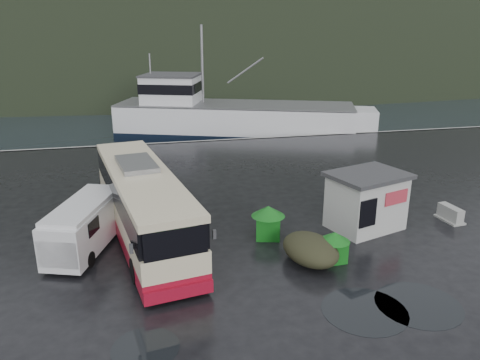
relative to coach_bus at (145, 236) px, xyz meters
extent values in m
plane|color=black|center=(4.15, -1.51, 0.00)|extent=(160.00, 160.00, 0.00)
cube|color=black|center=(4.15, 108.49, 0.00)|extent=(300.00, 180.00, 0.02)
cube|color=#999993|center=(4.15, 18.49, 0.00)|extent=(160.00, 0.60, 1.50)
ellipsoid|color=black|center=(14.15, 248.49, 0.00)|extent=(780.00, 540.00, 570.00)
cylinder|color=black|center=(7.43, -7.89, 0.01)|extent=(3.05, 3.05, 0.01)
cylinder|color=black|center=(-0.20, -8.29, 0.01)|extent=(2.15, 2.15, 0.01)
cylinder|color=black|center=(11.86, 1.63, 0.01)|extent=(3.08, 3.08, 0.01)
cylinder|color=black|center=(9.52, -7.96, 0.01)|extent=(3.09, 3.09, 0.01)
camera|label=1|loc=(0.10, -20.84, 9.63)|focal=35.00mm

